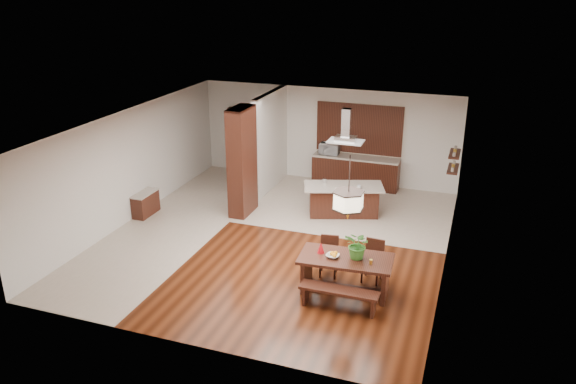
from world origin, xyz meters
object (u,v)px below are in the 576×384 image
at_px(dining_table, 346,266).
at_px(island_cup, 359,187).
at_px(fruit_bowl, 333,256).
at_px(hallway_console, 146,204).
at_px(kitchen_island, 343,200).
at_px(range_hood, 346,126).
at_px(microwave, 329,149).
at_px(foliage_plant, 358,245).
at_px(dining_chair_right, 372,262).
at_px(pendant_lantern, 349,188).
at_px(dining_chair_left, 329,257).
at_px(dining_bench, 339,299).

height_order(dining_table, island_cup, island_cup).
xyz_separation_m(fruit_bowl, island_cup, (-0.31, 3.77, 0.09)).
xyz_separation_m(hallway_console, dining_table, (5.99, -2.07, 0.25)).
bearing_deg(kitchen_island, range_hood, 71.46).
distance_m(hallway_console, microwave, 5.69).
height_order(foliage_plant, range_hood, range_hood).
height_order(hallway_console, dining_chair_right, dining_chair_right).
xyz_separation_m(kitchen_island, microwave, (-1.03, 2.25, 0.68)).
relative_size(pendant_lantern, kitchen_island, 0.58).
bearing_deg(dining_table, island_cup, 98.68).
xyz_separation_m(pendant_lantern, range_hood, (-0.99, 3.81, 0.22)).
bearing_deg(kitchen_island, fruit_bowl, -97.84).
relative_size(dining_chair_left, island_cup, 7.86).
xyz_separation_m(dining_table, pendant_lantern, (0.00, 0.00, 1.68)).
bearing_deg(fruit_bowl, dining_bench, -63.07).
bearing_deg(range_hood, island_cup, -16.32).
distance_m(hallway_console, dining_chair_left, 5.70).
bearing_deg(microwave, fruit_bowl, -76.61).
height_order(dining_chair_left, kitchen_island, dining_chair_left).
height_order(foliage_plant, kitchen_island, foliage_plant).
relative_size(dining_chair_left, dining_chair_right, 0.96).
relative_size(fruit_bowl, range_hood, 0.28).
bearing_deg(range_hood, pendant_lantern, -75.46).
relative_size(hallway_console, dining_bench, 0.57).
bearing_deg(dining_bench, kitchen_island, 102.98).
xyz_separation_m(dining_bench, fruit_bowl, (-0.30, 0.58, 0.59)).
height_order(dining_chair_left, range_hood, range_hood).
xyz_separation_m(hallway_console, pendant_lantern, (5.99, -2.07, 1.93)).
distance_m(dining_chair_right, pendant_lantern, 1.94).
distance_m(dining_chair_left, microwave, 5.77).
bearing_deg(dining_table, kitchen_island, 104.55).
bearing_deg(hallway_console, dining_chair_right, -12.95).
bearing_deg(dining_bench, island_cup, 97.91).
xyz_separation_m(dining_table, dining_chair_left, (-0.50, 0.54, -0.13)).
bearing_deg(dining_bench, dining_chair_left, 114.22).
relative_size(dining_chair_right, kitchen_island, 0.40).
bearing_deg(foliage_plant, pendant_lantern, -171.80).
xyz_separation_m(hallway_console, kitchen_island, (5.00, 1.74, 0.12)).
height_order(kitchen_island, range_hood, range_hood).
xyz_separation_m(dining_bench, kitchen_island, (-1.03, 4.48, 0.22)).
xyz_separation_m(dining_chair_left, foliage_plant, (0.73, -0.50, 0.63)).
distance_m(dining_bench, range_hood, 5.12).
bearing_deg(microwave, dining_bench, -75.60).
height_order(hallway_console, dining_chair_left, dining_chair_left).
bearing_deg(dining_chair_left, range_hood, 89.74).
height_order(dining_chair_left, island_cup, island_cup).
bearing_deg(kitchen_island, hallway_console, -179.35).
height_order(dining_table, microwave, microwave).
xyz_separation_m(hallway_console, dining_chair_left, (5.49, -1.53, 0.12)).
relative_size(hallway_console, dining_chair_left, 1.01).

